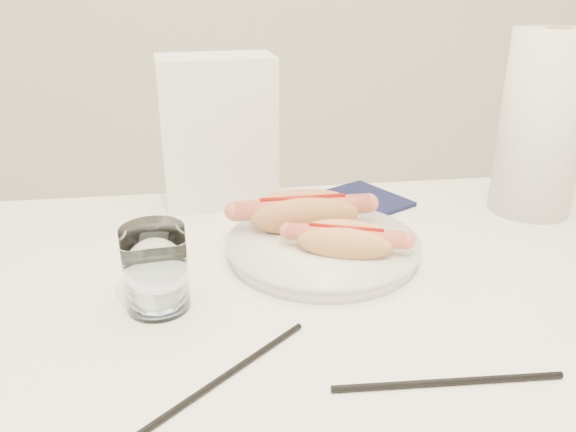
{
  "coord_description": "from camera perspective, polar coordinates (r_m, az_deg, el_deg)",
  "views": [
    {
      "loc": [
        -0.08,
        -0.55,
        1.1
      ],
      "look_at": [
        0.01,
        0.11,
        0.82
      ],
      "focal_mm": 35.84,
      "sensor_mm": 36.0,
      "label": 1
    }
  ],
  "objects": [
    {
      "name": "table",
      "position": [
        0.69,
        0.23,
        -13.6
      ],
      "size": [
        1.2,
        0.8,
        0.75
      ],
      "color": "white",
      "rests_on": "ground"
    },
    {
      "name": "plate",
      "position": [
        0.77,
        3.47,
        -3.29
      ],
      "size": [
        0.26,
        0.26,
        0.02
      ],
      "primitive_type": "cylinder",
      "rotation": [
        0.0,
        0.0,
        0.06
      ],
      "color": "silver",
      "rests_on": "table"
    },
    {
      "name": "hotdog_left",
      "position": [
        0.8,
        1.46,
        0.36
      ],
      "size": [
        0.19,
        0.08,
        0.05
      ],
      "rotation": [
        0.0,
        0.0,
        0.02
      ],
      "color": "#C0804D",
      "rests_on": "plate"
    },
    {
      "name": "hotdog_right",
      "position": [
        0.73,
        5.75,
        -2.39
      ],
      "size": [
        0.15,
        0.1,
        0.04
      ],
      "rotation": [
        0.0,
        0.0,
        -0.34
      ],
      "color": "#DF9757",
      "rests_on": "plate"
    },
    {
      "name": "water_glass",
      "position": [
        0.66,
        -13.01,
        -5.11
      ],
      "size": [
        0.07,
        0.07,
        0.1
      ],
      "primitive_type": "cylinder",
      "color": "white",
      "rests_on": "table"
    },
    {
      "name": "chopstick_near",
      "position": [
        0.57,
        -5.82,
        -15.25
      ],
      "size": [
        0.16,
        0.14,
        0.01
      ],
      "primitive_type": "cylinder",
      "rotation": [
        0.0,
        1.57,
        0.72
      ],
      "color": "black",
      "rests_on": "table"
    },
    {
      "name": "chopstick_far",
      "position": [
        0.57,
        15.61,
        -15.57
      ],
      "size": [
        0.22,
        0.02,
        0.01
      ],
      "primitive_type": "cylinder",
      "rotation": [
        0.0,
        1.57,
        -0.05
      ],
      "color": "black",
      "rests_on": "table"
    },
    {
      "name": "napkin_box",
      "position": [
        0.93,
        -6.94,
        8.29
      ],
      "size": [
        0.19,
        0.11,
        0.24
      ],
      "primitive_type": "cube",
      "rotation": [
        0.0,
        0.0,
        0.09
      ],
      "color": "silver",
      "rests_on": "table"
    },
    {
      "name": "navy_napkin",
      "position": [
        0.96,
        6.97,
        1.45
      ],
      "size": [
        0.18,
        0.18,
        0.01
      ],
      "primitive_type": "cube",
      "rotation": [
        0.0,
        0.0,
        0.5
      ],
      "color": "#111436",
      "rests_on": "table"
    },
    {
      "name": "paper_towel_roll",
      "position": [
        0.96,
        23.88,
        8.31
      ],
      "size": [
        0.14,
        0.14,
        0.28
      ],
      "primitive_type": "cylinder",
      "rotation": [
        0.0,
        0.0,
        0.18
      ],
      "color": "white",
      "rests_on": "table"
    }
  ]
}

